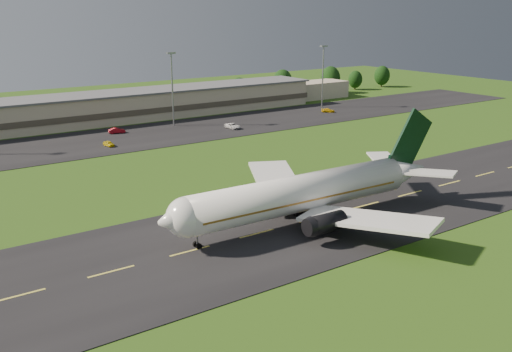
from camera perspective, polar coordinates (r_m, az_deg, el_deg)
ground at (r=96.57m, az=10.89°, el=-2.94°), size 360.00×360.00×0.00m
taxiway at (r=96.55m, az=10.90°, el=-2.91°), size 220.00×30.00×0.10m
apron at (r=153.67m, az=-8.54°, el=4.34°), size 260.00×30.00×0.10m
airliner at (r=86.51m, az=4.89°, el=-1.71°), size 51.28×42.17×15.57m
terminal at (r=177.19m, az=-10.24°, el=7.13°), size 145.00×16.00×8.40m
light_mast_centre at (r=160.93m, az=-8.40°, el=9.46°), size 2.40×1.20×20.35m
light_mast_east at (r=191.65m, az=6.72°, el=10.58°), size 2.40×1.20×20.35m
tree_line at (r=197.89m, az=-4.68°, el=8.59°), size 199.11×10.06×10.57m
service_vehicle_a at (r=140.35m, az=-14.51°, el=3.15°), size 2.00×3.85×1.25m
service_vehicle_b at (r=154.88m, az=-13.75°, el=4.44°), size 4.52×2.28×1.42m
service_vehicle_c at (r=156.80m, az=-2.35°, el=5.03°), size 2.64×5.31×1.45m
service_vehicle_d at (r=183.46m, az=7.22°, el=6.52°), size 4.35×3.95×1.22m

